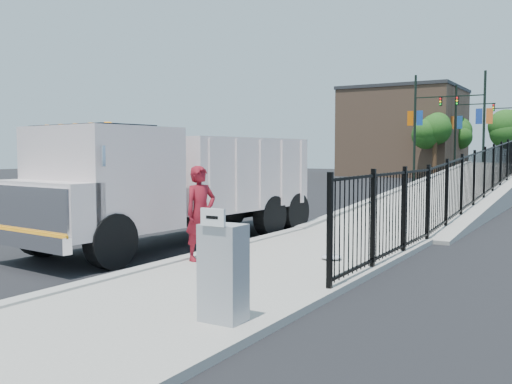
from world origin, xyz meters
The scene contains 17 objects.
ground centered at (0.00, 0.00, 0.00)m, with size 120.00×120.00×0.00m, color black.
sidewalk centered at (1.93, -2.00, 0.06)m, with size 3.55×12.00×0.12m, color #9E998E.
curb centered at (0.00, -2.00, 0.08)m, with size 0.30×12.00×0.16m, color #ADAAA3.
ramp centered at (2.12, 16.00, 0.00)m, with size 3.95×24.00×1.70m, color #9E998E.
iron_fence centered at (3.55, 12.00, 0.90)m, with size 0.10×28.00×1.80m, color black.
truck centered at (-1.82, 0.68, 1.61)m, with size 3.42×8.58×2.87m.
worker centered at (0.40, -1.17, 1.06)m, with size 0.69×0.45×1.89m, color maroon.
utility_cabinet centered at (3.10, -4.32, 0.75)m, with size 0.55×0.40×1.25m, color gray.
arrow_sign centered at (3.10, -4.54, 1.48)m, with size 0.35×0.04×0.22m, color white.
debris centered at (2.61, 0.25, 0.17)m, with size 0.43×0.43×0.11m, color silver.
light_pole_0 centered at (-4.55, 32.82, 4.36)m, with size 3.77×0.22×8.00m.
light_pole_1 centered at (-0.27, 32.91, 4.36)m, with size 3.78×0.22×8.00m.
light_pole_2 centered at (-3.32, 40.98, 4.36)m, with size 3.77×0.22×8.00m.
tree_0 centered at (-4.45, 37.44, 3.95)m, with size 2.64×2.64×5.32m.
tree_1 centered at (0.87, 39.88, 3.95)m, with size 2.68×2.68×5.34m.
tree_2 centered at (-4.50, 46.00, 3.95)m, with size 2.73×2.73×5.36m.
building centered at (-9.00, 44.00, 4.00)m, with size 10.00×10.00×8.00m, color #8C664C.
Camera 1 is at (7.16, -10.24, 2.29)m, focal length 40.00 mm.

